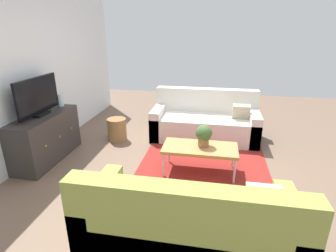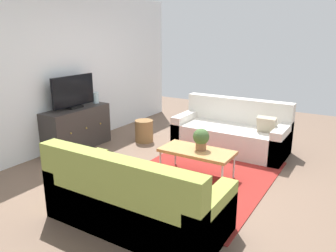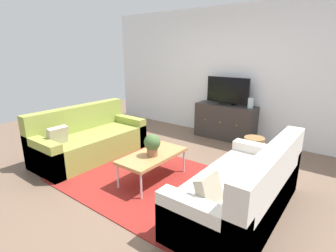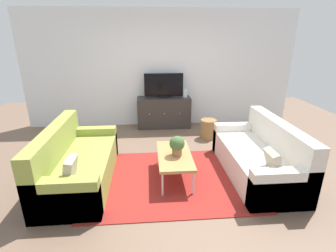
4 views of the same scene
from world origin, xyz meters
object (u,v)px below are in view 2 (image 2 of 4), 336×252
coffee_table (197,152)px  wicker_basket (144,131)px  flat_screen_tv (73,92)px  potted_plant (201,138)px  couch_right_side (232,133)px  couch_left_side (133,202)px  glass_vase (96,98)px  tv_console (77,128)px

coffee_table → wicker_basket: 1.82m
coffee_table → flat_screen_tv: bearing=90.1°
potted_plant → couch_right_side: bearing=1.6°
couch_left_side → couch_right_side: size_ratio=1.00×
couch_right_side → glass_vase: size_ratio=9.55×
coffee_table → tv_console: tv_console is taller
couch_left_side → coffee_table: size_ratio=1.85×
flat_screen_tv → wicker_basket: size_ratio=2.20×
tv_console → glass_vase: bearing=0.0°
couch_right_side → couch_left_side: bearing=180.0°
couch_left_side → glass_vase: 3.16m
potted_plant → flat_screen_tv: (-0.04, 2.43, 0.43)m
couch_left_side → potted_plant: size_ratio=6.14×
flat_screen_tv → wicker_basket: 1.47m
potted_plant → glass_vase: bearing=78.9°
glass_vase → wicker_basket: (0.40, -0.80, -0.62)m
couch_right_side → glass_vase: bearing=110.2°
wicker_basket → tv_console: bearing=138.7°
coffee_table → potted_plant: potted_plant is taller
wicker_basket → couch_left_side: bearing=-146.9°
flat_screen_tv → glass_vase: bearing=-2.2°
couch_left_side → coffee_table: (1.50, 0.01, 0.08)m
glass_vase → potted_plant: bearing=-101.1°
potted_plant → wicker_basket: (0.87, 1.61, -0.37)m
coffee_table → potted_plant: (0.03, -0.04, 0.20)m
couch_left_side → flat_screen_tv: flat_screen_tv is taller
tv_console → wicker_basket: bearing=-41.3°
tv_console → glass_vase: 0.69m
flat_screen_tv → glass_vase: size_ratio=4.54×
flat_screen_tv → potted_plant: bearing=-89.1°
tv_console → flat_screen_tv: (0.00, 0.02, 0.65)m
potted_plant → flat_screen_tv: 2.47m
coffee_table → wicker_basket: bearing=60.0°
potted_plant → glass_vase: glass_vase is taller
flat_screen_tv → coffee_table: bearing=-89.9°
couch_left_side → flat_screen_tv: bearing=58.0°
couch_right_side → potted_plant: size_ratio=6.14×
couch_right_side → potted_plant: (-1.34, -0.04, 0.29)m
glass_vase → wicker_basket: glass_vase is taller
potted_plant → tv_console: bearing=90.9°
tv_console → flat_screen_tv: 0.65m
couch_left_side → wicker_basket: couch_left_side is taller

